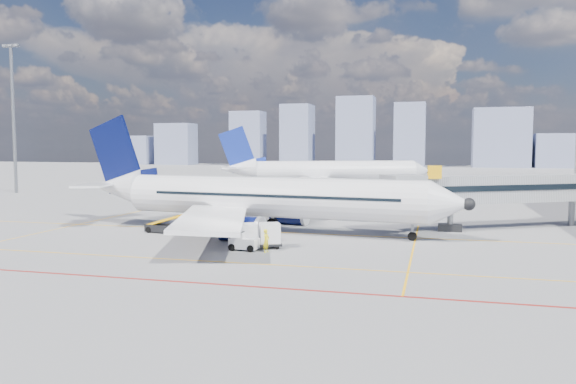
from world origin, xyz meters
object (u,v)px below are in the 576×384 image
Objects in this scene: baggage_tug at (243,241)px; cargo_dolly at (258,235)px; ramp_worker at (266,241)px; main_aircraft at (255,197)px; second_aircraft at (327,172)px; belt_loader at (167,227)px.

cargo_dolly is at bearing 56.03° from baggage_tug.
cargo_dolly is 1.80m from ramp_worker.
main_aircraft is 10.98m from ramp_worker.
second_aircraft is 17.14× the size of baggage_tug.
baggage_tug is at bearing 93.79° from ramp_worker.
belt_loader is 13.48m from ramp_worker.
main_aircraft is 16.85× the size of baggage_tug.
ramp_worker is at bearing -75.57° from cargo_dolly.
second_aircraft reaches higher than baggage_tug.
baggage_tug is 0.58× the size of cargo_dolly.
second_aircraft reaches higher than ramp_worker.
baggage_tug is 11.60m from belt_loader.
second_aircraft is at bearing 101.34° from baggage_tug.
second_aircraft is 64.53m from cargo_dolly.
second_aircraft is at bearing 73.29° from cargo_dolly.
ramp_worker is (1.08, -1.43, -0.20)m from cargo_dolly.
ramp_worker is (4.11, -9.91, -2.34)m from main_aircraft.
belt_loader is at bearing 73.44° from ramp_worker.
main_aircraft is at bearing -110.84° from second_aircraft.
second_aircraft is at bearing 20.44° from ramp_worker.
ramp_worker is at bearing -60.95° from main_aircraft.
cargo_dolly is at bearing -108.67° from second_aircraft.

